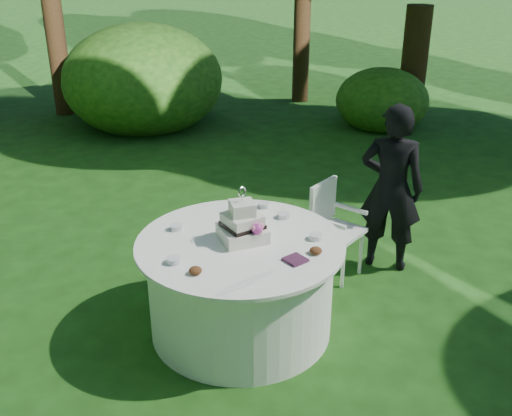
{
  "coord_description": "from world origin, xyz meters",
  "views": [
    {
      "loc": [
        -2.34,
        -3.15,
        2.83
      ],
      "look_at": [
        0.15,
        0.0,
        1.0
      ],
      "focal_mm": 42.0,
      "sensor_mm": 36.0,
      "label": 1
    }
  ],
  "objects_px": {
    "table": "(241,286)",
    "guest": "(391,188)",
    "chair": "(332,222)",
    "cake": "(243,226)",
    "napkins": "(295,260)"
  },
  "relations": [
    {
      "from": "guest",
      "to": "chair",
      "type": "relative_size",
      "value": 1.78
    },
    {
      "from": "guest",
      "to": "napkins",
      "type": "bearing_deg",
      "value": 73.52
    },
    {
      "from": "cake",
      "to": "chair",
      "type": "distance_m",
      "value": 1.19
    },
    {
      "from": "guest",
      "to": "cake",
      "type": "xyz_separation_m",
      "value": [
        -1.63,
        0.05,
        0.11
      ]
    },
    {
      "from": "napkins",
      "to": "chair",
      "type": "xyz_separation_m",
      "value": [
        1.03,
        0.66,
        -0.26
      ]
    },
    {
      "from": "cake",
      "to": "chair",
      "type": "height_order",
      "value": "cake"
    },
    {
      "from": "chair",
      "to": "guest",
      "type": "bearing_deg",
      "value": -23.14
    },
    {
      "from": "table",
      "to": "chair",
      "type": "height_order",
      "value": "chair"
    },
    {
      "from": "guest",
      "to": "table",
      "type": "xyz_separation_m",
      "value": [
        -1.67,
        0.03,
        -0.39
      ]
    },
    {
      "from": "napkins",
      "to": "chair",
      "type": "relative_size",
      "value": 0.16
    },
    {
      "from": "napkins",
      "to": "table",
      "type": "distance_m",
      "value": 0.62
    },
    {
      "from": "napkins",
      "to": "guest",
      "type": "xyz_separation_m",
      "value": [
        1.54,
        0.44,
        -0.0
      ]
    },
    {
      "from": "table",
      "to": "guest",
      "type": "bearing_deg",
      "value": -1.09
    },
    {
      "from": "table",
      "to": "cake",
      "type": "height_order",
      "value": "cake"
    },
    {
      "from": "table",
      "to": "chair",
      "type": "xyz_separation_m",
      "value": [
        1.16,
        0.19,
        0.13
      ]
    }
  ]
}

